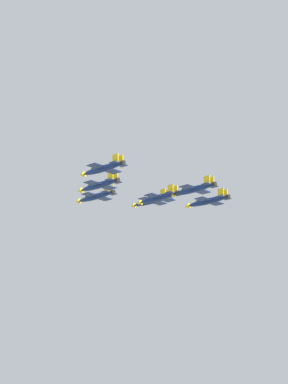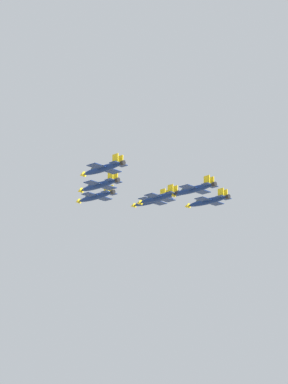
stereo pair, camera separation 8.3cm
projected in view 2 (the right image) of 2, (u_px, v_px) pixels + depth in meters
The scene contains 7 objects.
jet_lead at pixel (95, 197), 266.98m from camera, with size 12.64×14.33×3.56m.
jet_left_wingman at pixel (99, 185), 250.31m from camera, with size 12.77×14.33×3.57m.
jet_right_wingman at pixel (151, 201), 265.65m from camera, with size 12.17×13.91×3.44m.
jet_left_outer at pixel (102, 169), 233.93m from camera, with size 12.47×14.32×3.54m.
jet_right_outer at pixel (207, 201), 264.72m from camera, with size 12.80×14.72×3.63m.
jet_slot_rear at pixel (158, 198), 248.33m from camera, with size 12.39×13.73×3.44m.
jet_trailing at pixel (193, 189), 239.73m from camera, with size 12.39×13.93×3.47m.
Camera 2 is at (-258.96, -43.59, 20.89)m, focal length 82.09 mm.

